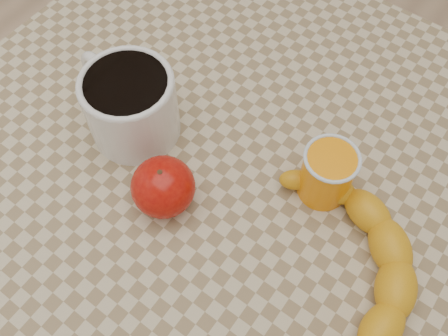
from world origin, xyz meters
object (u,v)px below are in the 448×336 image
Objects in this scene: orange_juice_glass at (327,173)px; banana at (339,270)px; apple at (163,187)px; table at (224,206)px; coffee_mug at (129,102)px.

orange_juice_glass reaches higher than banana.
apple is 0.22m from banana.
apple reaches higher than table.
orange_juice_glass is at bearing 104.76° from banana.
apple is at bearing 166.16° from banana.
orange_juice_glass reaches higher than table.
banana is (0.31, -0.02, -0.03)m from coffee_mug.
apple is 0.24× the size of banana.
table is 0.14m from apple.
orange_juice_glass is at bearing 14.67° from coffee_mug.
table is at bearing 61.65° from apple.
apple is at bearing -118.35° from table.
coffee_mug is 0.25m from orange_juice_glass.
coffee_mug reaches higher than table.
apple is (-0.14, -0.12, -0.00)m from orange_juice_glass.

